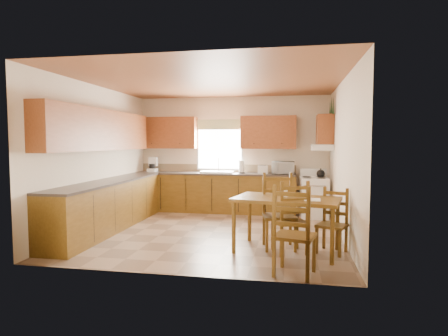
% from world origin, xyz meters
% --- Properties ---
extents(floor, '(4.50, 4.50, 0.00)m').
position_xyz_m(floor, '(0.00, 0.00, 0.00)').
color(floor, '#856B53').
rests_on(floor, ground).
extents(ceiling, '(4.50, 4.50, 0.00)m').
position_xyz_m(ceiling, '(0.00, 0.00, 2.70)').
color(ceiling, brown).
rests_on(ceiling, floor).
extents(wall_left, '(4.50, 4.50, 0.00)m').
position_xyz_m(wall_left, '(-2.25, 0.00, 1.35)').
color(wall_left, beige).
rests_on(wall_left, floor).
extents(wall_right, '(4.50, 4.50, 0.00)m').
position_xyz_m(wall_right, '(2.25, 0.00, 1.35)').
color(wall_right, beige).
rests_on(wall_right, floor).
extents(wall_back, '(4.50, 4.50, 0.00)m').
position_xyz_m(wall_back, '(0.00, 2.25, 1.35)').
color(wall_back, beige).
rests_on(wall_back, floor).
extents(wall_front, '(4.50, 4.50, 0.00)m').
position_xyz_m(wall_front, '(0.00, -2.25, 1.35)').
color(wall_front, beige).
rests_on(wall_front, floor).
extents(lower_cab_back, '(3.75, 0.60, 0.88)m').
position_xyz_m(lower_cab_back, '(-0.38, 1.95, 0.44)').
color(lower_cab_back, brown).
rests_on(lower_cab_back, floor).
extents(lower_cab_left, '(0.60, 3.60, 0.88)m').
position_xyz_m(lower_cab_left, '(-1.95, -0.15, 0.44)').
color(lower_cab_left, brown).
rests_on(lower_cab_left, floor).
extents(counter_back, '(3.75, 0.63, 0.04)m').
position_xyz_m(counter_back, '(-0.38, 1.95, 0.90)').
color(counter_back, '#3D3430').
rests_on(counter_back, lower_cab_back).
extents(counter_left, '(0.63, 3.60, 0.04)m').
position_xyz_m(counter_left, '(-1.95, -0.15, 0.90)').
color(counter_left, '#3D3430').
rests_on(counter_left, lower_cab_left).
extents(backsplash, '(3.75, 0.01, 0.18)m').
position_xyz_m(backsplash, '(-0.38, 2.24, 1.01)').
color(backsplash, '#877455').
rests_on(backsplash, counter_back).
extents(upper_cab_back_left, '(1.41, 0.33, 0.75)m').
position_xyz_m(upper_cab_back_left, '(-1.55, 2.08, 1.85)').
color(upper_cab_back_left, brown).
rests_on(upper_cab_back_left, wall_back).
extents(upper_cab_back_right, '(1.25, 0.33, 0.75)m').
position_xyz_m(upper_cab_back_right, '(0.86, 2.08, 1.85)').
color(upper_cab_back_right, brown).
rests_on(upper_cab_back_right, wall_back).
extents(upper_cab_left, '(0.33, 3.60, 0.75)m').
position_xyz_m(upper_cab_left, '(-2.08, -0.15, 1.85)').
color(upper_cab_left, brown).
rests_on(upper_cab_left, wall_left).
extents(upper_cab_stove, '(0.33, 0.62, 0.62)m').
position_xyz_m(upper_cab_stove, '(2.08, 1.65, 1.90)').
color(upper_cab_stove, brown).
rests_on(upper_cab_stove, wall_right).
extents(range_hood, '(0.44, 0.62, 0.12)m').
position_xyz_m(range_hood, '(2.03, 1.65, 1.52)').
color(range_hood, silver).
rests_on(range_hood, wall_right).
extents(window_frame, '(1.13, 0.02, 1.18)m').
position_xyz_m(window_frame, '(-0.30, 2.22, 1.55)').
color(window_frame, silver).
rests_on(window_frame, wall_back).
extents(window_pane, '(1.05, 0.01, 1.10)m').
position_xyz_m(window_pane, '(-0.30, 2.21, 1.55)').
color(window_pane, white).
rests_on(window_pane, wall_back).
extents(window_valance, '(1.19, 0.01, 0.24)m').
position_xyz_m(window_valance, '(-0.30, 2.19, 2.05)').
color(window_valance, '#547C3E').
rests_on(window_valance, wall_back).
extents(sink_basin, '(0.75, 0.45, 0.04)m').
position_xyz_m(sink_basin, '(-0.30, 1.95, 0.94)').
color(sink_basin, silver).
rests_on(sink_basin, counter_back).
extents(pine_decal_a, '(0.22, 0.22, 0.36)m').
position_xyz_m(pine_decal_a, '(2.21, 1.33, 2.38)').
color(pine_decal_a, '#15381D').
rests_on(pine_decal_a, wall_right).
extents(pine_decal_b, '(0.22, 0.22, 0.36)m').
position_xyz_m(pine_decal_b, '(2.21, 1.65, 2.42)').
color(pine_decal_b, '#15381D').
rests_on(pine_decal_b, wall_right).
extents(pine_decal_c, '(0.22, 0.22, 0.36)m').
position_xyz_m(pine_decal_c, '(2.21, 1.97, 2.38)').
color(pine_decal_c, '#15381D').
rests_on(pine_decal_c, wall_right).
extents(stove, '(0.62, 0.64, 0.85)m').
position_xyz_m(stove, '(1.87, 1.67, 0.43)').
color(stove, silver).
rests_on(stove, floor).
extents(coffeemaker, '(0.28, 0.31, 0.37)m').
position_xyz_m(coffeemaker, '(-1.91, 1.99, 1.11)').
color(coffeemaker, silver).
rests_on(coffeemaker, counter_back).
extents(paper_towel, '(0.14, 0.14, 0.29)m').
position_xyz_m(paper_towel, '(0.26, 1.94, 1.07)').
color(paper_towel, white).
rests_on(paper_towel, counter_back).
extents(toaster, '(0.23, 0.15, 0.18)m').
position_xyz_m(toaster, '(0.75, 1.93, 1.01)').
color(toaster, silver).
rests_on(toaster, counter_back).
extents(microwave, '(0.46, 0.33, 0.28)m').
position_xyz_m(microwave, '(1.21, 1.91, 1.06)').
color(microwave, silver).
rests_on(microwave, counter_back).
extents(dining_table, '(1.66, 1.16, 0.81)m').
position_xyz_m(dining_table, '(1.33, -0.99, 0.41)').
color(dining_table, brown).
rests_on(dining_table, floor).
extents(chair_near_left, '(0.58, 0.57, 1.07)m').
position_xyz_m(chair_near_left, '(1.38, -1.04, 0.54)').
color(chair_near_left, brown).
rests_on(chair_near_left, floor).
extents(chair_near_right, '(0.56, 0.55, 1.11)m').
position_xyz_m(chair_near_right, '(1.44, -1.96, 0.56)').
color(chair_near_right, brown).
rests_on(chair_near_right, floor).
extents(chair_far_left, '(0.56, 0.54, 1.14)m').
position_xyz_m(chair_far_left, '(1.22, -0.84, 0.57)').
color(chair_far_left, brown).
rests_on(chair_far_left, floor).
extents(chair_far_right, '(0.52, 0.51, 0.95)m').
position_xyz_m(chair_far_right, '(1.99, -0.93, 0.47)').
color(chair_far_right, brown).
rests_on(chair_far_right, floor).
extents(table_paper, '(0.24, 0.31, 0.00)m').
position_xyz_m(table_paper, '(1.69, -1.13, 0.81)').
color(table_paper, white).
rests_on(table_paper, dining_table).
extents(table_card, '(0.10, 0.04, 0.12)m').
position_xyz_m(table_card, '(1.29, -0.92, 0.88)').
color(table_card, white).
rests_on(table_card, dining_table).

